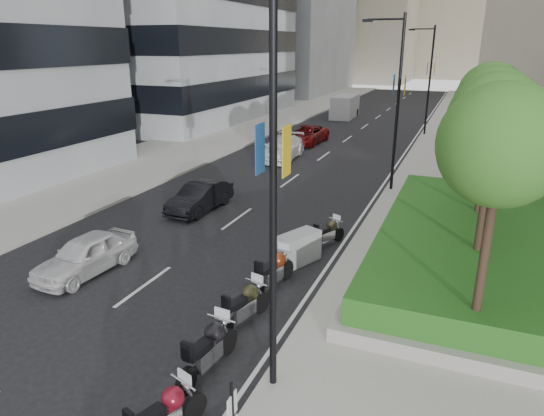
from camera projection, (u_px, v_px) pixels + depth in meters
The scene contains 25 objects.
ground at pixel (96, 368), 11.91m from camera, with size 160.00×160.00×0.00m, color black.
sidewalk_right at pixel (483, 153), 34.99m from camera, with size 10.00×100.00×0.15m, color #9E9B93.
sidewalk_left at pixel (225, 134), 42.47m from camera, with size 8.00×100.00×0.15m, color #9E9B93.
lane_edge at pixel (408, 148), 36.90m from camera, with size 0.12×100.00×0.01m, color silver.
lane_centre at pixel (341, 143), 38.76m from camera, with size 0.12×100.00×0.01m, color silver.
planter at pixel (519, 260), 17.00m from camera, with size 10.00×14.00×0.40m, color gray.
hedge at pixel (522, 245), 16.81m from camera, with size 9.40×13.40×0.80m, color #1C4B15.
tree_0 at pixel (501, 146), 10.64m from camera, with size 2.80×2.80×6.30m.
tree_1 at pixel (496, 121), 14.15m from camera, with size 2.80×2.80×6.30m.
tree_2 at pixel (493, 106), 17.66m from camera, with size 2.80×2.80×6.30m.
tree_3 at pixel (490, 95), 21.17m from camera, with size 2.80×2.80×6.30m.
lamp_post_0 at pixel (266, 176), 9.68m from camera, with size 2.34×0.45×9.00m.
lamp_post_1 at pixel (395, 96), 24.59m from camera, with size 2.34×0.45×9.00m.
lamp_post_2 at pixel (428, 75), 40.38m from camera, with size 2.34×0.45×9.00m.
motorcycle_1 at pixel (164, 415), 9.59m from camera, with size 0.95×2.13×1.10m.
motorcycle_2 at pixel (209, 348), 11.61m from camera, with size 0.80×2.41×1.20m.
motorcycle_3 at pixel (245, 305), 13.62m from camera, with size 0.85×2.22×1.13m.
motorcycle_4 at pixel (273, 271), 15.59m from camera, with size 0.82×2.36×1.19m.
motorcycle_5 at pixel (297, 249), 17.41m from camera, with size 1.44×2.02×1.14m.
motorcycle_6 at pixel (328, 233), 18.96m from camera, with size 0.99×1.87×1.00m.
car_a at pixel (86, 255), 16.70m from camera, with size 1.57×3.91×1.33m, color silver.
car_b at pixel (200, 197), 22.99m from camera, with size 1.41×4.05×1.34m, color black.
car_c at pixel (282, 148), 33.27m from camera, with size 2.14×5.27×1.53m, color white.
car_d at pixel (306, 135), 38.41m from camera, with size 2.34×5.08×1.41m, color #590A0A.
delivery_van at pixel (345, 107), 51.84m from camera, with size 2.29×5.57×2.31m.
Camera 1 is at (7.78, -7.64, 7.57)m, focal length 32.00 mm.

